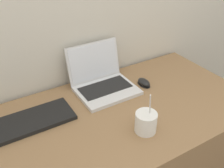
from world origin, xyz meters
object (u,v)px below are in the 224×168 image
object	(u,v)px
computer_mouse	(144,83)
external_keyboard	(24,123)
laptop	(102,80)
drink_cup	(146,122)

from	to	relation	value
computer_mouse	external_keyboard	bearing A→B (deg)	179.38
laptop	computer_mouse	world-z (taller)	laptop
laptop	external_keyboard	bearing A→B (deg)	-169.29
computer_mouse	laptop	bearing A→B (deg)	156.66
computer_mouse	drink_cup	bearing A→B (deg)	-126.05
laptop	drink_cup	world-z (taller)	laptop
drink_cup	computer_mouse	world-z (taller)	drink_cup
drink_cup	external_keyboard	distance (m)	0.56
drink_cup	external_keyboard	bearing A→B (deg)	144.97
drink_cup	laptop	bearing A→B (deg)	88.99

